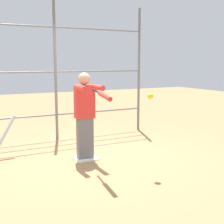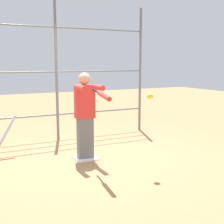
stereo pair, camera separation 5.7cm
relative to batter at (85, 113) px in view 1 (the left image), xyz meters
The scene contains 6 objects.
ground_plane 0.81m from the batter, 90.00° to the right, with size 24.00×24.00×0.00m, color #9E754C.
home_plate 0.80m from the batter, 90.00° to the right, with size 0.40×0.40×0.02m.
fence_backstop 1.74m from the batter, 90.00° to the right, with size 4.26×0.06×2.94m.
batter is the anchor object (origin of this frame).
baseball_bat_swinging 0.96m from the batter, 85.32° to the left, with size 0.17×0.82×0.12m.
softball_in_flight 1.28m from the batter, 120.18° to the left, with size 0.10×0.10×0.10m.
Camera 1 is at (2.02, 4.90, 1.67)m, focal length 50.00 mm.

